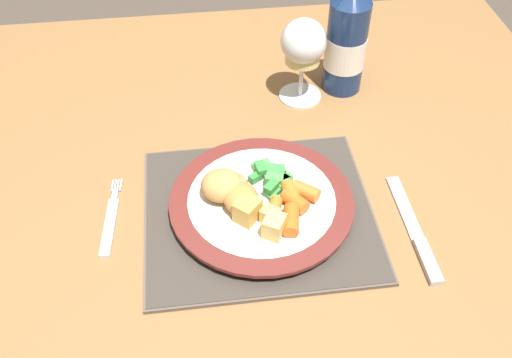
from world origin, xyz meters
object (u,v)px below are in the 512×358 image
object	(u,v)px
dinner_plate	(262,203)
fork	(111,221)
table_knife	(417,236)
wine_glass	(303,46)
bottle	(347,37)
dining_table	(241,217)

from	to	relation	value
dinner_plate	fork	size ratio (longest dim) A/B	1.80
dinner_plate	fork	bearing A→B (deg)	178.49
dinner_plate	table_knife	distance (m)	0.21
wine_glass	bottle	xyz separation A→B (m)	(0.08, 0.02, -0.00)
dining_table	table_knife	distance (m)	0.28
dinner_plate	table_knife	size ratio (longest dim) A/B	1.34
dining_table	dinner_plate	bearing A→B (deg)	-72.51
dinner_plate	dining_table	bearing A→B (deg)	107.49
dinner_plate	table_knife	bearing A→B (deg)	-20.18
dinner_plate	wine_glass	xyz separation A→B (m)	(0.10, 0.25, 0.08)
fork	dining_table	bearing A→B (deg)	20.23
dining_table	fork	world-z (taller)	fork
table_knife	dinner_plate	bearing A→B (deg)	159.82
dining_table	wine_glass	size ratio (longest dim) A/B	7.90
bottle	wine_glass	bearing A→B (deg)	-165.58
table_knife	wine_glass	world-z (taller)	wine_glass
wine_glass	bottle	world-z (taller)	bottle
table_knife	wine_glass	size ratio (longest dim) A/B	1.29
dinner_plate	bottle	bearing A→B (deg)	56.90
table_knife	bottle	size ratio (longest dim) A/B	0.70
dining_table	bottle	distance (m)	0.34
fork	table_knife	size ratio (longest dim) A/B	0.74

